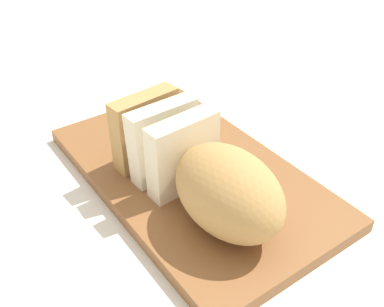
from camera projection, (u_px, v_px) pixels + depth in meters
The scene contains 6 objects.
ground_plane at pixel (192, 181), 0.68m from camera, with size 3.00×3.00×0.00m, color silver.
cutting_board at pixel (192, 175), 0.68m from camera, with size 0.45×0.26×0.02m, color brown.
bread_loaf at pixel (203, 172), 0.58m from camera, with size 0.29×0.13×0.11m.
bread_knife at pixel (223, 159), 0.68m from camera, with size 0.24×0.11×0.02m.
crumb_near_knife at pixel (207, 148), 0.71m from camera, with size 0.01×0.01×0.01m, color #996633.
crumb_near_loaf at pixel (164, 167), 0.67m from camera, with size 0.01×0.01×0.01m, color #996633.
Camera 1 is at (-0.44, 0.29, 0.43)m, focal length 42.10 mm.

